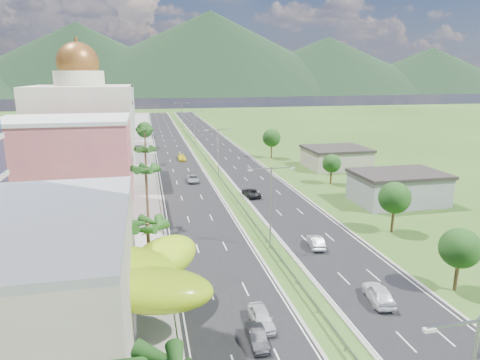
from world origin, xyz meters
TOP-DOWN VIEW (x-y plane):
  - ground at (0.00, 0.00)m, footprint 500.00×500.00m
  - road_left at (-7.50, 90.00)m, footprint 11.00×260.00m
  - road_right at (7.50, 90.00)m, footprint 11.00×260.00m
  - sidewalk_left at (-17.00, 90.00)m, footprint 7.00×260.00m
  - median_guardrail at (0.00, 71.99)m, footprint 0.10×216.06m
  - streetlight_median_b at (0.00, 10.00)m, footprint 6.04×0.25m
  - streetlight_median_c at (0.00, 50.00)m, footprint 6.04×0.25m
  - streetlight_median_d at (0.00, 95.00)m, footprint 6.04×0.25m
  - streetlight_median_e at (0.00, 140.00)m, footprint 6.04×0.25m
  - lime_canopy at (-20.00, -4.00)m, footprint 18.00×15.00m
  - pink_shophouse at (-28.00, 32.00)m, footprint 20.00×15.00m
  - domed_building at (-28.00, 55.00)m, footprint 20.00×20.00m
  - midrise_grey at (-27.00, 80.00)m, footprint 16.00×15.00m
  - midrise_beige at (-27.00, 102.00)m, footprint 16.00×15.00m
  - midrise_white at (-27.00, 125.00)m, footprint 16.00×15.00m
  - shed_near at (28.00, 25.00)m, footprint 15.00×10.00m
  - shed_far at (30.00, 55.00)m, footprint 14.00×12.00m
  - palm_tree_b at (-15.50, 2.00)m, footprint 3.60×3.60m
  - palm_tree_c at (-15.50, 22.00)m, footprint 3.60×3.60m
  - palm_tree_d at (-15.50, 45.00)m, footprint 3.60×3.60m
  - palm_tree_e at (-15.50, 70.00)m, footprint 3.60×3.60m
  - leafy_tree_lfar at (-15.50, 95.00)m, footprint 4.90×4.90m
  - leafy_tree_ra at (16.00, -5.00)m, footprint 4.20×4.20m
  - leafy_tree_rb at (19.00, 12.00)m, footprint 4.55×4.55m
  - leafy_tree_rc at (22.00, 40.00)m, footprint 3.85×3.85m
  - leafy_tree_rd at (18.00, 70.00)m, footprint 4.90×4.90m
  - mountain_ridge at (60.00, 450.00)m, footprint 860.00×140.00m
  - car_white_near_left at (-5.81, -6.92)m, footprint 1.92×4.63m
  - car_dark_left at (-6.90, -9.52)m, footprint 1.52×4.07m
  - car_silver_mid_left at (-5.90, 47.86)m, footprint 2.61×5.30m
  - car_yellow_far_left at (-6.17, 72.13)m, footprint 2.13×4.94m
  - car_white_near_right at (6.82, -5.40)m, footprint 2.90×5.44m
  - car_silver_right at (6.03, 9.11)m, footprint 2.30×4.81m
  - car_dark_far_right at (3.51, 34.46)m, footprint 2.98×5.60m

SIDE VIEW (x-z plane):
  - ground at x=0.00m, z-range 0.00..0.00m
  - mountain_ridge at x=60.00m, z-range -45.00..45.00m
  - road_left at x=-7.50m, z-range 0.00..0.04m
  - road_right at x=7.50m, z-range 0.00..0.04m
  - sidewalk_left at x=-17.00m, z-range 0.00..0.12m
  - median_guardrail at x=0.00m, z-range 0.24..1.00m
  - car_dark_left at x=-6.90m, z-range 0.04..1.37m
  - car_yellow_far_left at x=-6.17m, z-range 0.04..1.46m
  - car_silver_mid_left at x=-5.90m, z-range 0.04..1.49m
  - car_dark_far_right at x=3.51m, z-range 0.04..1.54m
  - car_silver_right at x=6.03m, z-range 0.04..1.56m
  - car_white_near_left at x=-5.81m, z-range 0.04..1.61m
  - car_white_near_right at x=6.82m, z-range 0.04..1.80m
  - shed_far at x=30.00m, z-range 0.00..4.40m
  - shed_near at x=28.00m, z-range 0.00..5.00m
  - leafy_tree_rc at x=22.00m, z-range 1.21..7.54m
  - leafy_tree_ra at x=16.00m, z-range 1.33..8.23m
  - lime_canopy at x=-20.00m, z-range 1.29..8.69m
  - leafy_tree_rb at x=19.00m, z-range 1.44..8.92m
  - leafy_tree_lfar at x=-15.50m, z-range 1.55..9.60m
  - leafy_tree_rd at x=18.00m, z-range 1.55..9.60m
  - midrise_beige at x=-27.00m, z-range 0.00..13.00m
  - streetlight_median_b at x=0.00m, z-range 1.25..12.25m
  - streetlight_median_c at x=0.00m, z-range 1.25..12.25m
  - streetlight_median_d at x=0.00m, z-range 1.25..12.25m
  - streetlight_median_e at x=0.00m, z-range 1.25..12.25m
  - palm_tree_b at x=-15.50m, z-range 3.01..11.11m
  - pink_shophouse at x=-28.00m, z-range 0.00..15.00m
  - palm_tree_d at x=-15.50m, z-range 3.24..11.84m
  - midrise_grey at x=-27.00m, z-range 0.00..16.00m
  - palm_tree_e at x=-15.50m, z-range 3.61..13.01m
  - palm_tree_c at x=-15.50m, z-range 3.70..13.30m
  - midrise_white at x=-27.00m, z-range 0.00..18.00m
  - domed_building at x=-28.00m, z-range -3.00..25.70m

